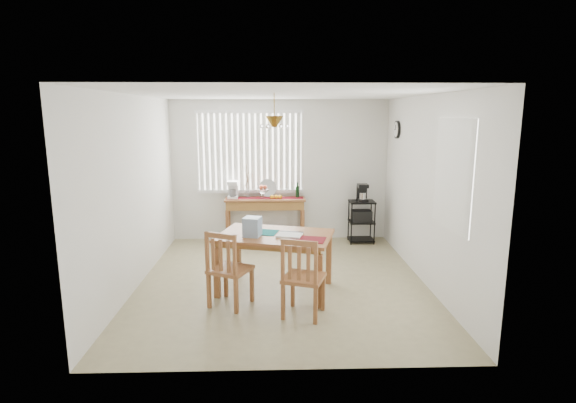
{
  "coord_description": "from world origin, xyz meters",
  "views": [
    {
      "loc": [
        -0.11,
        -6.05,
        2.35
      ],
      "look_at": [
        0.1,
        0.55,
        1.05
      ],
      "focal_mm": 28.0,
      "sensor_mm": 36.0,
      "label": 1
    }
  ],
  "objects_px": {
    "wire_cart": "(361,218)",
    "chair_right": "(303,278)",
    "cart_items": "(362,193)",
    "dining_table": "(275,241)",
    "sideboard": "(266,209)",
    "chair_left": "(228,269)"
  },
  "relations": [
    {
      "from": "dining_table",
      "to": "chair_left",
      "type": "xyz_separation_m",
      "value": [
        -0.57,
        -0.49,
        -0.22
      ]
    },
    {
      "from": "cart_items",
      "to": "chair_left",
      "type": "height_order",
      "value": "cart_items"
    },
    {
      "from": "chair_left",
      "to": "chair_right",
      "type": "height_order",
      "value": "same"
    },
    {
      "from": "wire_cart",
      "to": "cart_items",
      "type": "distance_m",
      "value": 0.46
    },
    {
      "from": "wire_cart",
      "to": "dining_table",
      "type": "relative_size",
      "value": 0.47
    },
    {
      "from": "dining_table",
      "to": "chair_right",
      "type": "bearing_deg",
      "value": -68.46
    },
    {
      "from": "wire_cart",
      "to": "chair_left",
      "type": "relative_size",
      "value": 0.8
    },
    {
      "from": "wire_cart",
      "to": "dining_table",
      "type": "distance_m",
      "value": 2.77
    },
    {
      "from": "cart_items",
      "to": "chair_right",
      "type": "xyz_separation_m",
      "value": [
        -1.28,
        -3.07,
        -0.45
      ]
    },
    {
      "from": "sideboard",
      "to": "wire_cart",
      "type": "relative_size",
      "value": 1.88
    },
    {
      "from": "chair_right",
      "to": "dining_table",
      "type": "bearing_deg",
      "value": 111.54
    },
    {
      "from": "cart_items",
      "to": "chair_left",
      "type": "bearing_deg",
      "value": -128.23
    },
    {
      "from": "wire_cart",
      "to": "chair_right",
      "type": "bearing_deg",
      "value": -112.62
    },
    {
      "from": "wire_cart",
      "to": "dining_table",
      "type": "xyz_separation_m",
      "value": [
        -1.6,
        -2.25,
        0.23
      ]
    },
    {
      "from": "wire_cart",
      "to": "chair_right",
      "type": "distance_m",
      "value": 3.32
    },
    {
      "from": "wire_cart",
      "to": "chair_left",
      "type": "xyz_separation_m",
      "value": [
        -2.17,
        -2.75,
        0.01
      ]
    },
    {
      "from": "cart_items",
      "to": "chair_right",
      "type": "distance_m",
      "value": 3.36
    },
    {
      "from": "cart_items",
      "to": "chair_right",
      "type": "height_order",
      "value": "cart_items"
    },
    {
      "from": "chair_left",
      "to": "chair_right",
      "type": "bearing_deg",
      "value": -19.61
    },
    {
      "from": "wire_cart",
      "to": "dining_table",
      "type": "height_order",
      "value": "dining_table"
    },
    {
      "from": "sideboard",
      "to": "dining_table",
      "type": "xyz_separation_m",
      "value": [
        0.16,
        -2.34,
        0.07
      ]
    },
    {
      "from": "cart_items",
      "to": "chair_left",
      "type": "relative_size",
      "value": 0.33
    }
  ]
}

